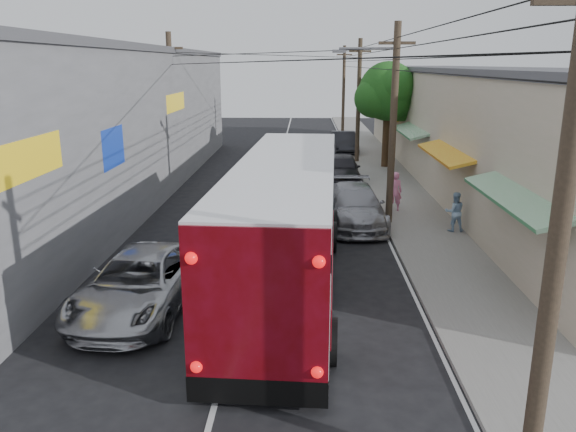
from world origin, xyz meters
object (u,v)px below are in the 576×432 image
coach_bus (287,221)px  pedestrian_near (395,191)px  parked_car_far (344,142)px  pedestrian_far (455,212)px  parked_suv (355,206)px  jeepney (140,283)px  parked_car_mid (343,169)px

coach_bus → pedestrian_near: 9.60m
parked_car_far → pedestrian_far: pedestrian_far is taller
parked_suv → pedestrian_near: pedestrian_near is taller
pedestrian_near → parked_car_far: bearing=-82.0°
pedestrian_near → coach_bus: bearing=66.1°
parked_suv → pedestrian_far: 3.94m
jeepney → pedestrian_far: bearing=40.2°
parked_car_far → coach_bus: bearing=-101.3°
coach_bus → parked_car_far: size_ratio=2.79×
parked_car_mid → parked_car_far: parked_car_mid is taller
jeepney → parked_car_far: jeepney is taller
jeepney → parked_suv: size_ratio=1.02×
jeepney → parked_suv: parked_suv is taller
jeepney → parked_car_far: (7.25, 27.78, -0.00)m
coach_bus → jeepney: 4.50m
coach_bus → parked_suv: bearing=71.3°
parked_suv → parked_car_far: bearing=85.5°
jeepney → pedestrian_near: size_ratio=3.22×
pedestrian_near → pedestrian_far: size_ratio=1.12×
coach_bus → pedestrian_near: bearing=64.8°
parked_car_mid → pedestrian_near: pedestrian_near is taller
jeepney → coach_bus: bearing=32.0°
pedestrian_far → parked_car_mid: bearing=-70.3°
coach_bus → jeepney: bearing=-149.6°
jeepney → pedestrian_near: pedestrian_near is taller
parked_suv → parked_car_mid: bearing=87.6°
parked_car_mid → pedestrian_near: bearing=-72.5°
parked_car_far → pedestrian_near: (1.11, -17.36, 0.21)m
parked_suv → parked_car_mid: (0.04, 8.51, -0.01)m
parked_suv → parked_car_far: 19.28m
parked_suv → pedestrian_far: pedestrian_far is taller
coach_bus → parked_suv: 7.11m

